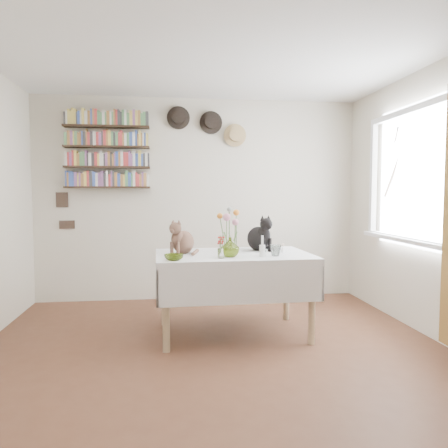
{
  "coord_description": "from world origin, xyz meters",
  "views": [
    {
      "loc": [
        -0.39,
        -3.23,
        1.32
      ],
      "look_at": [
        0.12,
        0.67,
        1.05
      ],
      "focal_mm": 35.0,
      "sensor_mm": 36.0,
      "label": 1
    }
  ],
  "objects": [
    {
      "name": "wall_art_plaques",
      "position": [
        -1.63,
        2.23,
        1.12
      ],
      "size": [
        0.21,
        0.02,
        0.44
      ],
      "color": "#38281E",
      "rests_on": "room"
    },
    {
      "name": "porcelain_figurine",
      "position": [
        0.7,
        0.79,
        0.8
      ],
      "size": [
        0.05,
        0.05,
        0.09
      ],
      "color": "white",
      "rests_on": "dining_table"
    },
    {
      "name": "berry_jar",
      "position": [
        0.06,
        0.49,
        0.86
      ],
      "size": [
        0.05,
        0.05,
        0.22
      ],
      "color": "white",
      "rests_on": "dining_table"
    },
    {
      "name": "candlestick",
      "position": [
        0.44,
        0.53,
        0.83
      ],
      "size": [
        0.05,
        0.05,
        0.19
      ],
      "color": "white",
      "rests_on": "dining_table"
    },
    {
      "name": "green_bowl",
      "position": [
        -0.34,
        0.43,
        0.79
      ],
      "size": [
        0.21,
        0.21,
        0.05
      ],
      "primitive_type": "imported",
      "rotation": [
        0.0,
        0.0,
        0.33
      ],
      "color": "#9EB73E",
      "rests_on": "dining_table"
    },
    {
      "name": "room",
      "position": [
        0.0,
        0.0,
        1.25
      ],
      "size": [
        4.08,
        4.58,
        2.58
      ],
      "color": "brown",
      "rests_on": "ground"
    },
    {
      "name": "bookshelf_unit",
      "position": [
        -1.1,
        2.16,
        1.84
      ],
      "size": [
        1.0,
        0.16,
        0.91
      ],
      "color": "black",
      "rests_on": "room"
    },
    {
      "name": "flower_bouquet",
      "position": [
        0.16,
        0.59,
        1.11
      ],
      "size": [
        0.17,
        0.12,
        0.39
      ],
      "color": "#4C7233",
      "rests_on": "flower_vase"
    },
    {
      "name": "flower_vase",
      "position": [
        0.16,
        0.57,
        0.85
      ],
      "size": [
        0.21,
        0.21,
        0.17
      ],
      "primitive_type": "imported",
      "rotation": [
        0.0,
        0.0,
        -0.33
      ],
      "color": "#9EB73E",
      "rests_on": "dining_table"
    },
    {
      "name": "window",
      "position": [
        1.97,
        0.8,
        1.4
      ],
      "size": [
        0.12,
        1.52,
        1.32
      ],
      "color": "white",
      "rests_on": "room"
    },
    {
      "name": "dining_table",
      "position": [
        0.22,
        0.77,
        0.58
      ],
      "size": [
        1.45,
        0.96,
        0.77
      ],
      "color": "white",
      "rests_on": "room"
    },
    {
      "name": "tabby_cat",
      "position": [
        -0.25,
        0.84,
        0.93
      ],
      "size": [
        0.35,
        0.36,
        0.33
      ],
      "primitive_type": null,
      "rotation": [
        0.0,
        0.0,
        -0.66
      ],
      "color": "brown",
      "rests_on": "dining_table"
    },
    {
      "name": "wall_hats",
      "position": [
        0.12,
        2.19,
        2.17
      ],
      "size": [
        0.98,
        0.09,
        0.48
      ],
      "color": "black",
      "rests_on": "room"
    },
    {
      "name": "black_cat",
      "position": [
        0.5,
        0.98,
        0.94
      ],
      "size": [
        0.34,
        0.37,
        0.36
      ],
      "primitive_type": null,
      "rotation": [
        0.0,
        0.0,
        0.39
      ],
      "color": "black",
      "rests_on": "dining_table"
    },
    {
      "name": "drinking_glass",
      "position": [
        0.57,
        0.57,
        0.81
      ],
      "size": [
        0.11,
        0.11,
        0.1
      ],
      "primitive_type": "imported",
      "rotation": [
        0.0,
        0.0,
        -0.05
      ],
      "color": "white",
      "rests_on": "dining_table"
    }
  ]
}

